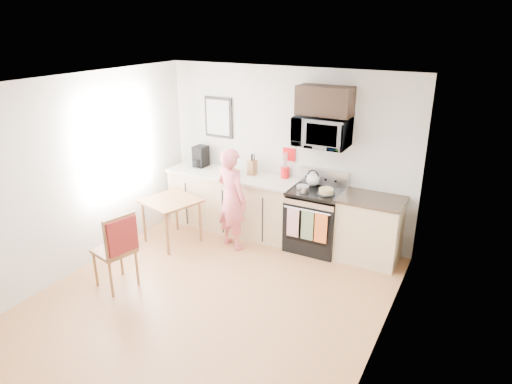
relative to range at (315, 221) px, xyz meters
The scene contains 28 objects.
floor 2.12m from the range, 107.69° to the right, with size 4.60×4.60×0.00m, color #A97141.
back_wall 1.12m from the range, 152.75° to the left, with size 4.00×0.04×2.60m, color beige.
front_wall 4.41m from the range, 98.38° to the right, with size 4.00×0.04×2.60m, color beige.
left_wall 3.40m from the range, 143.09° to the right, with size 0.04×4.60×2.60m, color beige.
right_wall 2.55m from the range, 55.26° to the right, with size 0.04×4.60×2.60m, color beige.
ceiling 3.00m from the range, 107.69° to the right, with size 4.00×4.60×0.04m, color white.
window 3.06m from the range, 155.62° to the right, with size 0.06×1.40×1.50m.
cabinet_left 1.43m from the range, behind, with size 2.10×0.60×0.90m, color #D6C189.
countertop_left 1.51m from the range, behind, with size 2.14×0.64×0.04m, color beige.
cabinet_right 0.80m from the range, ahead, with size 0.84×0.60×0.90m, color #D6C189.
countertop_right 0.93m from the range, ahead, with size 0.88×0.64×0.04m, color black.
range is the anchor object (origin of this frame).
microwave 1.33m from the range, 90.06° to the left, with size 0.76×0.51×0.42m, color silver.
upper_cabinet 1.75m from the range, 90.04° to the left, with size 0.76×0.35×0.40m, color black.
wall_art 2.27m from the range, behind, with size 0.50×0.04×0.65m.
wall_trivet 1.09m from the range, 151.92° to the left, with size 0.20×0.02×0.20m, color red.
person 1.27m from the range, 154.68° to the right, with size 0.56×0.37×1.53m, color #C4364C.
dining_table 2.17m from the range, 157.62° to the right, with size 0.80×0.80×0.69m.
chair 2.80m from the range, 127.87° to the right, with size 0.57×0.54×1.04m.
knife_block 1.30m from the range, behind, with size 0.10×0.14×0.23m, color brown.
utensil_crock 0.94m from the range, 158.25° to the left, with size 0.13×0.13×0.40m.
fruit_bowl 1.68m from the range, behind, with size 0.23×0.23×0.09m.
milk_carton 1.65m from the range, behind, with size 0.08×0.08×0.22m, color tan.
coffee_maker 2.19m from the range, behind, with size 0.20×0.29×0.34m.
bread_bag 1.53m from the range, behind, with size 0.33×0.15×0.12m, color tan.
cake 0.56m from the range, 27.51° to the right, with size 0.25×0.25×0.08m.
kettle 0.62m from the range, 129.23° to the left, with size 0.20×0.20×0.25m.
pot 0.58m from the range, 132.79° to the right, with size 0.18×0.31×0.09m.
Camera 1 is at (2.73, -3.85, 3.22)m, focal length 32.00 mm.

